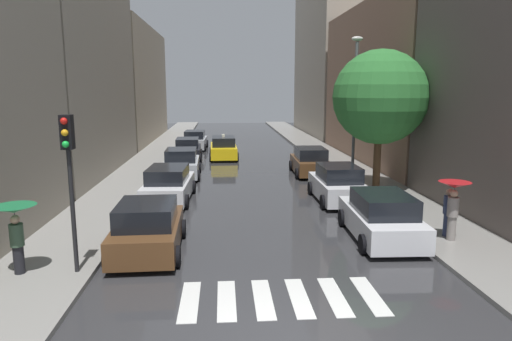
{
  "coord_description": "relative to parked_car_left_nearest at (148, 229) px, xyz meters",
  "views": [
    {
      "loc": [
        -1.39,
        -8.44,
        5.13
      ],
      "look_at": [
        0.39,
        16.03,
        0.7
      ],
      "focal_mm": 32.1,
      "sensor_mm": 36.0,
      "label": 1
    }
  ],
  "objects": [
    {
      "name": "building_left_mid",
      "position": [
        -7.22,
        13.94,
        6.42
      ],
      "size": [
        6.0,
        14.94,
        14.39
      ],
      "primitive_type": "cube",
      "color": "#9E9384",
      "rests_on": "ground"
    },
    {
      "name": "parked_car_left_third",
      "position": [
        -0.02,
        12.46,
        0.01
      ],
      "size": [
        2.22,
        4.11,
        1.68
      ],
      "rotation": [
        0.0,
        0.0,
        1.59
      ],
      "color": "#B2B7BF",
      "rests_on": "ground"
    },
    {
      "name": "crosswalk_stripes",
      "position": [
        3.78,
        -3.48,
        -0.77
      ],
      "size": [
        4.95,
        2.2,
        0.01
      ],
      "color": "silver",
      "rests_on": "ground"
    },
    {
      "name": "taxi_midroad",
      "position": [
        2.42,
        19.55,
        -0.01
      ],
      "size": [
        2.15,
        4.63,
        1.81
      ],
      "rotation": [
        0.0,
        0.0,
        1.59
      ],
      "color": "yellow",
      "rests_on": "ground"
    },
    {
      "name": "street_tree_right",
      "position": [
        9.92,
        7.64,
        3.92
      ],
      "size": [
        4.52,
        4.52,
        6.82
      ],
      "color": "#513823",
      "rests_on": "sidewalk_right"
    },
    {
      "name": "pedestrian_near_tree",
      "position": [
        9.92,
        0.07,
        0.82
      ],
      "size": [
        1.03,
        1.03,
        1.97
      ],
      "rotation": [
        0.0,
        0.0,
        2.84
      ],
      "color": "gray",
      "rests_on": "sidewalk_right"
    },
    {
      "name": "pedestrian_foreground",
      "position": [
        9.99,
        0.5,
        0.23
      ],
      "size": [
        0.36,
        0.36,
        1.65
      ],
      "rotation": [
        0.0,
        0.0,
        0.57
      ],
      "color": "navy",
      "rests_on": "sidewalk_right"
    },
    {
      "name": "parked_car_right_third",
      "position": [
        7.59,
        12.73,
        -0.01
      ],
      "size": [
        2.16,
        4.23,
        1.64
      ],
      "rotation": [
        0.0,
        0.0,
        1.55
      ],
      "color": "brown",
      "rests_on": "ground"
    },
    {
      "name": "ground_plane",
      "position": [
        3.78,
        18.45,
        -0.79
      ],
      "size": [
        28.0,
        72.0,
        0.04
      ],
      "primitive_type": "cube",
      "color": "#303033"
    },
    {
      "name": "parked_car_right_second",
      "position": [
        7.59,
        6.08,
        0.02
      ],
      "size": [
        2.12,
        4.19,
        1.7
      ],
      "rotation": [
        0.0,
        0.0,
        1.58
      ],
      "color": "silver",
      "rests_on": "ground"
    },
    {
      "name": "sidewalk_right",
      "position": [
        10.28,
        18.45,
        -0.7
      ],
      "size": [
        3.0,
        72.0,
        0.15
      ],
      "primitive_type": "cube",
      "color": "gray",
      "rests_on": "ground"
    },
    {
      "name": "traffic_light_left_corner",
      "position": [
        -1.67,
        -1.77,
        2.51
      ],
      "size": [
        0.3,
        0.42,
        4.3
      ],
      "color": "black",
      "rests_on": "sidewalk_left"
    },
    {
      "name": "lamp_post_right",
      "position": [
        9.33,
        9.79,
        3.71
      ],
      "size": [
        0.6,
        0.28,
        7.6
      ],
      "color": "#595B60",
      "rests_on": "sidewalk_right"
    },
    {
      "name": "building_right_far",
      "position": [
        14.78,
        37.04,
        10.28
      ],
      "size": [
        6.0,
        17.99,
        22.11
      ],
      "primitive_type": "cube",
      "color": "#9E9384",
      "rests_on": "ground"
    },
    {
      "name": "parked_car_left_nearest",
      "position": [
        0.0,
        0.0,
        0.0
      ],
      "size": [
        2.24,
        4.11,
        1.66
      ],
      "rotation": [
        0.0,
        0.0,
        1.59
      ],
      "color": "brown",
      "rests_on": "ground"
    },
    {
      "name": "building_right_mid",
      "position": [
        14.78,
        17.86,
        4.63
      ],
      "size": [
        6.0,
        18.59,
        10.81
      ],
      "primitive_type": "cube",
      "color": "#8C6B56",
      "rests_on": "ground"
    },
    {
      "name": "pedestrian_by_kerb",
      "position": [
        -3.19,
        -1.76,
        0.82
      ],
      "size": [
        1.14,
        1.14,
        1.9
      ],
      "rotation": [
        0.0,
        0.0,
        1.55
      ],
      "color": "black",
      "rests_on": "sidewalk_left"
    },
    {
      "name": "building_left_far",
      "position": [
        -7.22,
        31.74,
        4.63
      ],
      "size": [
        6.0,
        19.42,
        10.81
      ],
      "primitive_type": "cube",
      "color": "#B2A38C",
      "rests_on": "ground"
    },
    {
      "name": "parked_car_left_fifth",
      "position": [
        0.04,
        24.79,
        -0.02
      ],
      "size": [
        2.11,
        4.09,
        1.6
      ],
      "rotation": [
        0.0,
        0.0,
        1.54
      ],
      "color": "#B2B7BF",
      "rests_on": "ground"
    },
    {
      "name": "parked_car_left_second",
      "position": [
        -0.12,
        6.73,
        -0.01
      ],
      "size": [
        2.27,
        4.62,
        1.62
      ],
      "rotation": [
        0.0,
        0.0,
        1.53
      ],
      "color": "silver",
      "rests_on": "ground"
    },
    {
      "name": "parked_car_left_fourth",
      "position": [
        -0.14,
        18.89,
        -0.02
      ],
      "size": [
        2.07,
        4.12,
        1.61
      ],
      "rotation": [
        0.0,
        0.0,
        1.6
      ],
      "color": "black",
      "rests_on": "ground"
    },
    {
      "name": "sidewalk_left",
      "position": [
        -2.72,
        18.45,
        -0.7
      ],
      "size": [
        3.0,
        72.0,
        0.15
      ],
      "primitive_type": "cube",
      "color": "gray",
      "rests_on": "ground"
    },
    {
      "name": "parked_car_right_nearest",
      "position": [
        7.77,
        0.77,
        -0.01
      ],
      "size": [
        2.28,
        4.56,
        1.64
      ],
      "rotation": [
        0.0,
        0.0,
        1.54
      ],
      "color": "silver",
      "rests_on": "ground"
    }
  ]
}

